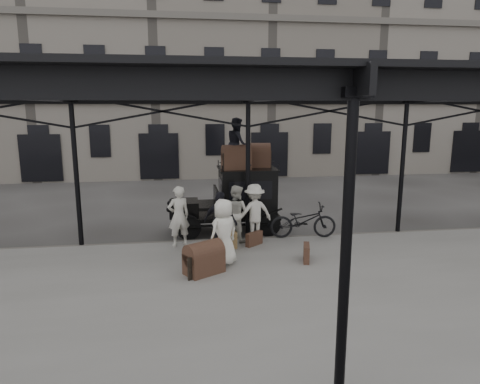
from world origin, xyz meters
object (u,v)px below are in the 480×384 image
at_px(porter_official, 221,222).
at_px(steamer_trunk_platform, 204,260).
at_px(porter_left, 179,216).
at_px(bicycle, 303,221).
at_px(steamer_trunk_roof_near, 236,159).
at_px(taxi, 238,197).

relative_size(porter_official, steamer_trunk_platform, 1.89).
bearing_deg(porter_left, porter_official, 129.44).
height_order(porter_left, bicycle, porter_left).
relative_size(bicycle, steamer_trunk_roof_near, 2.27).
bearing_deg(steamer_trunk_platform, bicycle, 6.40).
relative_size(porter_left, bicycle, 0.87).
height_order(porter_official, steamer_trunk_platform, porter_official).
height_order(porter_official, steamer_trunk_roof_near, steamer_trunk_roof_near).
relative_size(porter_left, steamer_trunk_platform, 1.95).
distance_m(porter_official, bicycle, 2.87).
distance_m(taxi, steamer_trunk_roof_near, 1.33).
xyz_separation_m(porter_official, bicycle, (2.68, 0.99, -0.33)).
bearing_deg(steamer_trunk_roof_near, taxi, 66.19).
relative_size(steamer_trunk_roof_near, steamer_trunk_platform, 0.99).
bearing_deg(steamer_trunk_roof_near, porter_official, -114.29).
distance_m(porter_left, steamer_trunk_platform, 2.39).
distance_m(bicycle, steamer_trunk_roof_near, 2.92).
distance_m(bicycle, steamer_trunk_platform, 4.10).
height_order(taxi, steamer_trunk_roof_near, steamer_trunk_roof_near).
distance_m(porter_left, steamer_trunk_roof_near, 2.80).
height_order(taxi, steamer_trunk_platform, taxi).
distance_m(porter_official, steamer_trunk_roof_near, 2.75).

